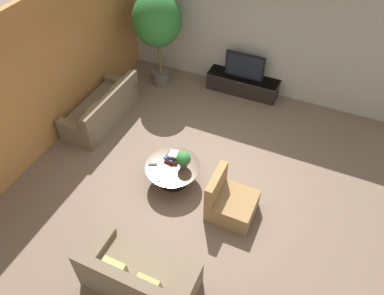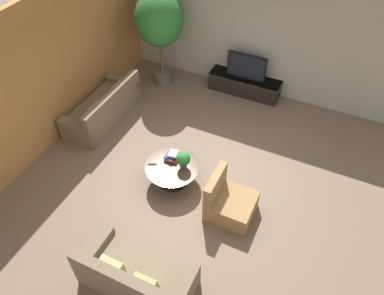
{
  "view_description": "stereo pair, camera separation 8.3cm",
  "coord_description": "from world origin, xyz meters",
  "px_view_note": "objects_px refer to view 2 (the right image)",
  "views": [
    {
      "loc": [
        1.95,
        -4.56,
        5.65
      ],
      "look_at": [
        -0.18,
        0.1,
        0.55
      ],
      "focal_mm": 35.0,
      "sensor_mm": 36.0,
      "label": 1
    },
    {
      "loc": [
        2.02,
        -4.53,
        5.65
      ],
      "look_at": [
        -0.18,
        0.1,
        0.55
      ],
      "focal_mm": 35.0,
      "sensor_mm": 36.0,
      "label": 2
    }
  ],
  "objects_px": {
    "media_console": "(244,85)",
    "television": "(247,67)",
    "armchair_wicker": "(229,203)",
    "couch_near_entry": "(136,276)",
    "coffee_table": "(173,170)",
    "potted_palm_tall": "(159,22)",
    "couch_by_wall": "(104,109)",
    "potted_plant_tabletop": "(183,159)"
  },
  "relations": [
    {
      "from": "media_console",
      "to": "television",
      "type": "distance_m",
      "value": 0.52
    },
    {
      "from": "armchair_wicker",
      "to": "television",
      "type": "bearing_deg",
      "value": 15.31
    },
    {
      "from": "armchair_wicker",
      "to": "couch_near_entry",
      "type": "bearing_deg",
      "value": 158.21
    },
    {
      "from": "coffee_table",
      "to": "potted_palm_tall",
      "type": "height_order",
      "value": "potted_palm_tall"
    },
    {
      "from": "television",
      "to": "couch_by_wall",
      "type": "relative_size",
      "value": 0.48
    },
    {
      "from": "coffee_table",
      "to": "armchair_wicker",
      "type": "relative_size",
      "value": 1.22
    },
    {
      "from": "coffee_table",
      "to": "couch_near_entry",
      "type": "relative_size",
      "value": 0.61
    },
    {
      "from": "television",
      "to": "potted_plant_tabletop",
      "type": "relative_size",
      "value": 2.61
    },
    {
      "from": "coffee_table",
      "to": "couch_by_wall",
      "type": "height_order",
      "value": "couch_by_wall"
    },
    {
      "from": "media_console",
      "to": "couch_near_entry",
      "type": "xyz_separation_m",
      "value": [
        0.22,
        -5.46,
        0.05
      ]
    },
    {
      "from": "television",
      "to": "potted_palm_tall",
      "type": "relative_size",
      "value": 0.41
    },
    {
      "from": "couch_by_wall",
      "to": "armchair_wicker",
      "type": "height_order",
      "value": "armchair_wicker"
    },
    {
      "from": "television",
      "to": "potted_palm_tall",
      "type": "distance_m",
      "value": 2.28
    },
    {
      "from": "coffee_table",
      "to": "couch_by_wall",
      "type": "relative_size",
      "value": 0.53
    },
    {
      "from": "coffee_table",
      "to": "media_console",
      "type": "bearing_deg",
      "value": 85.41
    },
    {
      "from": "armchair_wicker",
      "to": "potted_plant_tabletop",
      "type": "relative_size",
      "value": 2.36
    },
    {
      "from": "couch_near_entry",
      "to": "media_console",
      "type": "bearing_deg",
      "value": -87.73
    },
    {
      "from": "television",
      "to": "media_console",
      "type": "bearing_deg",
      "value": 90.0
    },
    {
      "from": "couch_by_wall",
      "to": "couch_near_entry",
      "type": "relative_size",
      "value": 1.15
    },
    {
      "from": "media_console",
      "to": "armchair_wicker",
      "type": "xyz_separation_m",
      "value": [
        0.97,
        -3.56,
        0.04
      ]
    },
    {
      "from": "potted_palm_tall",
      "to": "television",
      "type": "bearing_deg",
      "value": 12.68
    },
    {
      "from": "couch_by_wall",
      "to": "armchair_wicker",
      "type": "distance_m",
      "value": 3.73
    },
    {
      "from": "couch_near_entry",
      "to": "potted_plant_tabletop",
      "type": "xyz_separation_m",
      "value": [
        -0.28,
        2.19,
        0.36
      ]
    },
    {
      "from": "couch_near_entry",
      "to": "armchair_wicker",
      "type": "relative_size",
      "value": 2.01
    },
    {
      "from": "media_console",
      "to": "couch_by_wall",
      "type": "height_order",
      "value": "couch_by_wall"
    },
    {
      "from": "media_console",
      "to": "potted_palm_tall",
      "type": "distance_m",
      "value": 2.53
    },
    {
      "from": "couch_by_wall",
      "to": "armchair_wicker",
      "type": "bearing_deg",
      "value": 70.78
    },
    {
      "from": "media_console",
      "to": "couch_by_wall",
      "type": "xyz_separation_m",
      "value": [
        -2.54,
        -2.34,
        0.05
      ]
    },
    {
      "from": "coffee_table",
      "to": "television",
      "type": "bearing_deg",
      "value": 85.41
    },
    {
      "from": "couch_near_entry",
      "to": "armchair_wicker",
      "type": "distance_m",
      "value": 2.04
    },
    {
      "from": "couch_near_entry",
      "to": "potted_plant_tabletop",
      "type": "relative_size",
      "value": 4.73
    },
    {
      "from": "television",
      "to": "potted_palm_tall",
      "type": "height_order",
      "value": "potted_palm_tall"
    },
    {
      "from": "couch_by_wall",
      "to": "armchair_wicker",
      "type": "xyz_separation_m",
      "value": [
        3.52,
        -1.23,
        -0.01
      ]
    },
    {
      "from": "coffee_table",
      "to": "armchair_wicker",
      "type": "height_order",
      "value": "armchair_wicker"
    },
    {
      "from": "coffee_table",
      "to": "potted_palm_tall",
      "type": "distance_m",
      "value": 3.64
    },
    {
      "from": "television",
      "to": "coffee_table",
      "type": "relative_size",
      "value": 0.91
    },
    {
      "from": "television",
      "to": "couch_by_wall",
      "type": "distance_m",
      "value": 3.48
    },
    {
      "from": "media_console",
      "to": "coffee_table",
      "type": "height_order",
      "value": "media_console"
    },
    {
      "from": "potted_palm_tall",
      "to": "couch_by_wall",
      "type": "bearing_deg",
      "value": -104.86
    },
    {
      "from": "media_console",
      "to": "coffee_table",
      "type": "distance_m",
      "value": 3.34
    },
    {
      "from": "television",
      "to": "coffee_table",
      "type": "bearing_deg",
      "value": -94.59
    },
    {
      "from": "coffee_table",
      "to": "potted_plant_tabletop",
      "type": "height_order",
      "value": "potted_plant_tabletop"
    }
  ]
}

